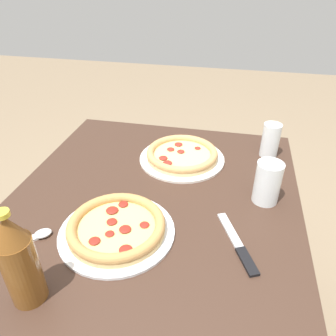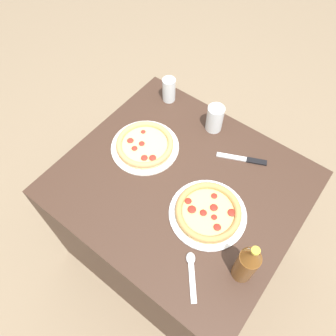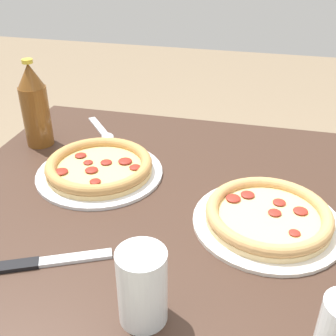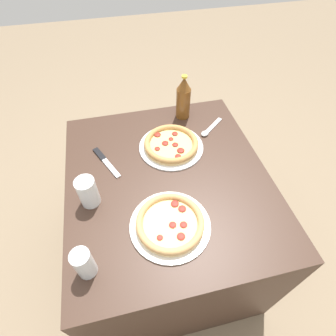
% 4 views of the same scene
% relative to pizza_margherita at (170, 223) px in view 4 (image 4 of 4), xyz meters
% --- Properties ---
extents(ground_plane, '(8.00, 8.00, 0.00)m').
position_rel_pizza_margherita_xyz_m(ground_plane, '(0.23, -0.04, -0.75)').
color(ground_plane, '#847056').
extents(table, '(0.96, 0.86, 0.73)m').
position_rel_pizza_margherita_xyz_m(table, '(0.23, -0.04, -0.38)').
color(table, '#3D281E').
rests_on(table, ground_plane).
extents(pizza_margherita, '(0.30, 0.30, 0.04)m').
position_rel_pizza_margherita_xyz_m(pizza_margherita, '(0.00, 0.00, 0.00)').
color(pizza_margherita, silver).
rests_on(pizza_margherita, table).
extents(pizza_pepperoni, '(0.30, 0.30, 0.04)m').
position_rel_pizza_margherita_xyz_m(pizza_pepperoni, '(0.40, -0.10, 0.00)').
color(pizza_pepperoni, silver).
rests_on(pizza_pepperoni, table).
extents(glass_cola, '(0.06, 0.06, 0.12)m').
position_rel_pizza_margherita_xyz_m(glass_cola, '(-0.10, 0.30, 0.04)').
color(glass_cola, white).
rests_on(glass_cola, table).
extents(glass_water, '(0.08, 0.08, 0.13)m').
position_rel_pizza_margherita_xyz_m(glass_water, '(0.18, 0.28, 0.04)').
color(glass_water, white).
rests_on(glass_water, table).
extents(beer_bottle, '(0.07, 0.07, 0.23)m').
position_rel_pizza_margherita_xyz_m(beer_bottle, '(0.62, -0.21, 0.09)').
color(beer_bottle, brown).
rests_on(beer_bottle, table).
extents(knife, '(0.20, 0.11, 0.01)m').
position_rel_pizza_margherita_xyz_m(knife, '(0.38, 0.21, -0.02)').
color(knife, black).
rests_on(knife, table).
extents(spoon, '(0.13, 0.15, 0.02)m').
position_rel_pizza_margherita_xyz_m(spoon, '(0.47, -0.31, -0.01)').
color(spoon, silver).
rests_on(spoon, table).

